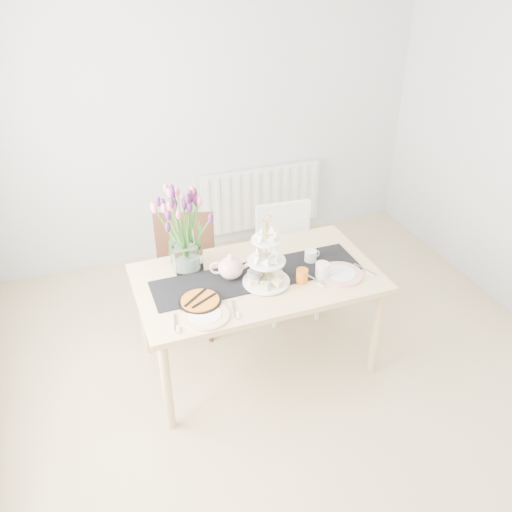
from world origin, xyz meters
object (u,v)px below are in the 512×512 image
object	(u,v)px
chair_brown	(185,265)
chair_white	(287,251)
teapot	(231,268)
cream_jug	(311,256)
cake_stand	(266,267)
tart_tin	(200,302)
mug_white	(322,270)
dining_table	(257,285)
plate_right	(341,274)
mug_grey	(254,278)
mug_orange	(302,276)
tulip_vase	(183,219)
radiator	(261,198)
plate_left	(205,315)

from	to	relation	value
chair_brown	chair_white	world-z (taller)	chair_brown
teapot	cream_jug	bearing A→B (deg)	20.20
cake_stand	tart_tin	bearing A→B (deg)	-172.02
tart_tin	mug_white	size ratio (longest dim) A/B	2.45
dining_table	mug_white	size ratio (longest dim) A/B	14.87
cake_stand	plate_right	xyz separation A→B (m)	(0.50, -0.09, -0.12)
chair_brown	cake_stand	world-z (taller)	cake_stand
cake_stand	mug_white	xyz separation A→B (m)	(0.37, -0.06, -0.08)
chair_white	teapot	distance (m)	0.89
tart_tin	mug_grey	bearing A→B (deg)	11.96
chair_white	cream_jug	distance (m)	0.60
teapot	tart_tin	bearing A→B (deg)	-123.36
teapot	plate_right	world-z (taller)	teapot
cream_jug	tart_tin	world-z (taller)	cream_jug
teapot	mug_white	world-z (taller)	teapot
mug_orange	tulip_vase	bearing A→B (deg)	100.00
cake_stand	mug_grey	distance (m)	0.11
mug_white	cream_jug	bearing A→B (deg)	109.45
dining_table	cake_stand	xyz separation A→B (m)	(0.02, -0.10, 0.21)
chair_brown	mug_grey	distance (m)	0.82
radiator	cake_stand	xyz separation A→B (m)	(-0.65, -1.77, 0.43)
cake_stand	teapot	size ratio (longest dim) A/B	1.71
mug_white	chair_white	bearing A→B (deg)	108.01
tulip_vase	mug_grey	size ratio (longest dim) A/B	6.66
chair_brown	teapot	xyz separation A→B (m)	(0.17, -0.60, 0.30)
radiator	chair_white	world-z (taller)	chair_white
cream_jug	mug_orange	size ratio (longest dim) A/B	0.91
chair_white	plate_right	size ratio (longest dim) A/B	3.00
chair_brown	cake_stand	bearing A→B (deg)	-45.62
radiator	teapot	distance (m)	1.88
chair_white	tart_tin	xyz separation A→B (m)	(-0.90, -0.73, 0.25)
cream_jug	plate_left	size ratio (longest dim) A/B	0.29
cake_stand	mug_orange	world-z (taller)	cake_stand
chair_white	teapot	bearing A→B (deg)	-135.68
chair_brown	mug_white	distance (m)	1.12
chair_brown	tulip_vase	distance (m)	0.71
tulip_vase	plate_right	bearing A→B (deg)	-25.68
tart_tin	plate_left	xyz separation A→B (m)	(-0.01, -0.13, -0.01)
dining_table	cream_jug	world-z (taller)	cream_jug
radiator	plate_left	xyz separation A→B (m)	(-1.11, -1.97, 0.31)
dining_table	plate_right	xyz separation A→B (m)	(0.52, -0.19, 0.08)
chair_brown	plate_right	xyz separation A→B (m)	(0.87, -0.82, 0.23)
teapot	chair_white	bearing A→B (deg)	59.53
tart_tin	plate_right	distance (m)	0.96
chair_white	mug_white	distance (m)	0.79
radiator	plate_left	bearing A→B (deg)	-119.51
chair_brown	chair_white	xyz separation A→B (m)	(0.81, -0.07, -0.01)
tulip_vase	cake_stand	xyz separation A→B (m)	(0.43, -0.36, -0.24)
plate_right	teapot	bearing A→B (deg)	162.34
plate_left	tart_tin	bearing A→B (deg)	87.08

